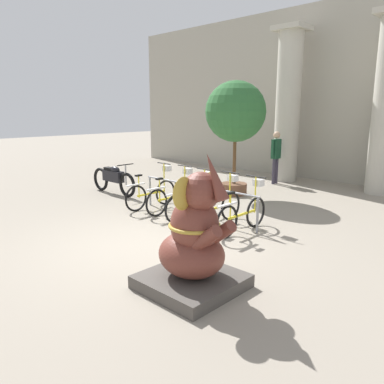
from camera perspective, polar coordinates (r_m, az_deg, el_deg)
name	(u,v)px	position (r m, az deg, el deg)	size (l,w,h in m)	color
ground_plane	(149,245)	(7.06, -6.56, -7.96)	(60.00, 60.00, 0.00)	gray
building_facade	(347,93)	(13.80, 22.58, 13.76)	(20.00, 0.20, 6.00)	#A39E8E
column_left	(288,105)	(13.58, 14.40, 12.74)	(1.04, 1.04, 5.16)	#BCB7A8
bike_rack	(197,192)	(8.60, 0.74, -0.01)	(3.44, 0.05, 0.77)	gray
bicycle_0	(152,192)	(9.56, -6.06, 0.02)	(0.48, 1.63, 1.11)	black
bicycle_1	(173,196)	(9.07, -2.92, -0.60)	(0.48, 1.63, 1.11)	black
bicycle_2	(193,201)	(8.54, 0.08, -1.40)	(0.48, 1.63, 1.11)	black
bicycle_3	(218,206)	(8.12, 3.96, -2.16)	(0.48, 1.63, 1.11)	black
bicycle_4	(243,213)	(7.66, 7.81, -3.13)	(0.48, 1.63, 1.11)	black
elephant_statue	(194,244)	(5.14, 0.31, -7.93)	(1.26, 1.26, 1.95)	#4C4742
motorcycle	(113,178)	(11.32, -11.88, 2.04)	(2.06, 0.55, 0.95)	black
person_pedestrian	(276,152)	(12.88, 12.67, 5.90)	(0.23, 0.47, 1.76)	#383342
potted_tree	(235,115)	(10.94, 6.64, 11.65)	(1.73, 1.73, 3.27)	brown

